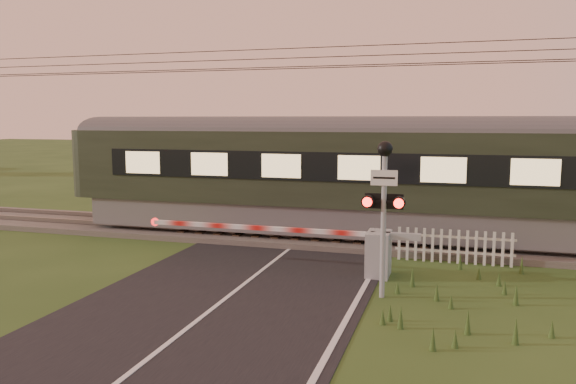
% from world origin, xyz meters
% --- Properties ---
extents(ground, '(160.00, 160.00, 0.00)m').
position_xyz_m(ground, '(0.00, 0.00, 0.00)').
color(ground, '#2A4319').
rests_on(ground, ground).
extents(road, '(6.00, 140.00, 0.03)m').
position_xyz_m(road, '(0.02, -0.23, 0.01)').
color(road, black).
rests_on(road, ground).
extents(track_bed, '(140.00, 3.40, 0.39)m').
position_xyz_m(track_bed, '(0.00, 6.50, 0.07)').
color(track_bed, '#47423D').
rests_on(track_bed, ground).
extents(overhead_wires, '(120.00, 0.62, 0.62)m').
position_xyz_m(overhead_wires, '(0.00, 6.50, 5.72)').
color(overhead_wires, black).
rests_on(overhead_wires, ground).
extents(boom_gate, '(7.35, 0.87, 1.15)m').
position_xyz_m(boom_gate, '(2.56, 2.77, 0.63)').
color(boom_gate, gray).
rests_on(boom_gate, ground).
extents(crossing_signal, '(0.87, 0.36, 3.42)m').
position_xyz_m(crossing_signal, '(3.23, 1.10, 2.35)').
color(crossing_signal, gray).
rests_on(crossing_signal, ground).
extents(picket_fence, '(3.15, 0.08, 0.92)m').
position_xyz_m(picket_fence, '(4.72, 4.60, 0.47)').
color(picket_fence, silver).
rests_on(picket_fence, ground).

